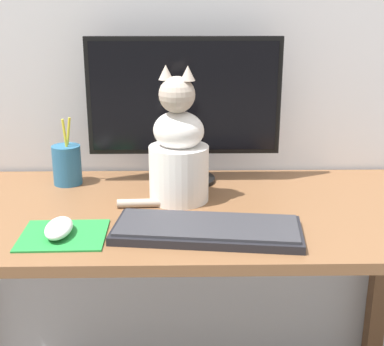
{
  "coord_description": "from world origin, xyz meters",
  "views": [
    {
      "loc": [
        0.03,
        -1.21,
        1.19
      ],
      "look_at": [
        0.05,
        -0.05,
        0.81
      ],
      "focal_mm": 50.0,
      "sensor_mm": 36.0,
      "label": 1
    }
  ],
  "objects": [
    {
      "name": "mousepad_left",
      "position": [
        -0.23,
        -0.16,
        0.71
      ],
      "size": [
        0.18,
        0.16,
        0.0
      ],
      "rotation": [
        0.0,
        0.0,
        0.02
      ],
      "color": "#238438",
      "rests_on": "desk"
    },
    {
      "name": "cat",
      "position": [
        0.02,
        0.05,
        0.83
      ],
      "size": [
        0.24,
        0.19,
        0.34
      ],
      "rotation": [
        0.0,
        0.0,
        -0.31
      ],
      "color": "white",
      "rests_on": "desk"
    },
    {
      "name": "keyboard",
      "position": [
        0.08,
        -0.16,
        0.72
      ],
      "size": [
        0.42,
        0.21,
        0.02
      ],
      "rotation": [
        0.0,
        0.0,
        -0.12
      ],
      "color": "black",
      "rests_on": "desk"
    },
    {
      "name": "monitor",
      "position": [
        0.03,
        0.2,
        0.92
      ],
      "size": [
        0.52,
        0.17,
        0.39
      ],
      "color": "black",
      "rests_on": "desk"
    },
    {
      "name": "computer_mouse_left",
      "position": [
        -0.23,
        -0.16,
        0.73
      ],
      "size": [
        0.06,
        0.11,
        0.03
      ],
      "color": "white",
      "rests_on": "mousepad_left"
    },
    {
      "name": "desk",
      "position": [
        0.0,
        0.0,
        0.61
      ],
      "size": [
        1.36,
        0.6,
        0.71
      ],
      "color": "brown",
      "rests_on": "ground_plane"
    },
    {
      "name": "pen_cup",
      "position": [
        -0.29,
        0.19,
        0.76
      ],
      "size": [
        0.08,
        0.08,
        0.18
      ],
      "color": "#286089",
      "rests_on": "desk"
    }
  ]
}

